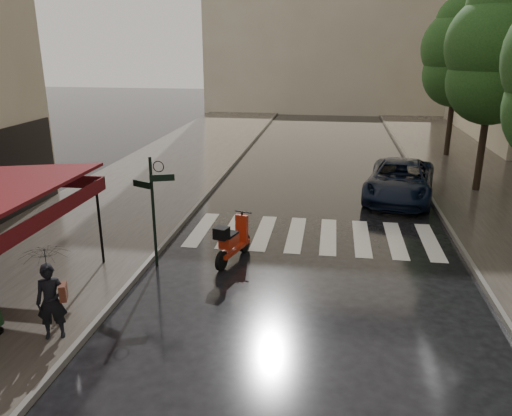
# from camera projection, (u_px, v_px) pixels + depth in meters

# --- Properties ---
(ground) EXTENTS (120.00, 120.00, 0.00)m
(ground) POSITION_uv_depth(u_px,v_px,m) (163.00, 326.00, 10.93)
(ground) COLOR black
(ground) RESTS_ON ground
(sidewalk_near) EXTENTS (6.00, 60.00, 0.12)m
(sidewalk_near) POSITION_uv_depth(u_px,v_px,m) (154.00, 178.00, 22.83)
(sidewalk_near) COLOR #38332D
(sidewalk_near) RESTS_ON ground
(sidewalk_far) EXTENTS (5.50, 60.00, 0.12)m
(sidewalk_far) POSITION_uv_depth(u_px,v_px,m) (494.00, 192.00, 20.70)
(sidewalk_far) COLOR #38332D
(sidewalk_far) RESTS_ON ground
(curb_near) EXTENTS (0.12, 60.00, 0.16)m
(curb_near) POSITION_uv_depth(u_px,v_px,m) (219.00, 180.00, 22.38)
(curb_near) COLOR #595651
(curb_near) RESTS_ON ground
(curb_far) EXTENTS (0.12, 60.00, 0.16)m
(curb_far) POSITION_uv_depth(u_px,v_px,m) (425.00, 188.00, 21.10)
(curb_far) COLOR #595651
(curb_far) RESTS_ON ground
(crosswalk) EXTENTS (7.85, 3.20, 0.01)m
(crosswalk) POSITION_uv_depth(u_px,v_px,m) (312.00, 235.00, 16.13)
(crosswalk) COLOR silver
(crosswalk) RESTS_ON ground
(signpost) EXTENTS (1.17, 0.29, 3.10)m
(signpost) POSITION_uv_depth(u_px,v_px,m) (153.00, 203.00, 13.35)
(signpost) COLOR black
(signpost) RESTS_ON ground
(tree_mid) EXTENTS (3.80, 3.80, 8.34)m
(tree_mid) POSITION_uv_depth(u_px,v_px,m) (495.00, 52.00, 19.08)
(tree_mid) COLOR black
(tree_mid) RESTS_ON sidewalk_far
(tree_far) EXTENTS (3.80, 3.80, 8.16)m
(tree_far) POSITION_uv_depth(u_px,v_px,m) (458.00, 53.00, 25.67)
(tree_far) COLOR black
(tree_far) RESTS_ON sidewalk_far
(pedestrian_with_umbrella) EXTENTS (1.25, 1.26, 2.43)m
(pedestrian_with_umbrella) POSITION_uv_depth(u_px,v_px,m) (46.00, 265.00, 9.84)
(pedestrian_with_umbrella) COLOR black
(pedestrian_with_umbrella) RESTS_ON sidewalk_near
(scooter) EXTENTS (0.85, 1.91, 1.29)m
(scooter) POSITION_uv_depth(u_px,v_px,m) (232.00, 242.00, 14.02)
(scooter) COLOR black
(scooter) RESTS_ON ground
(parked_car) EXTENTS (3.44, 5.74, 1.49)m
(parked_car) POSITION_uv_depth(u_px,v_px,m) (400.00, 180.00, 19.81)
(parked_car) COLOR black
(parked_car) RESTS_ON ground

